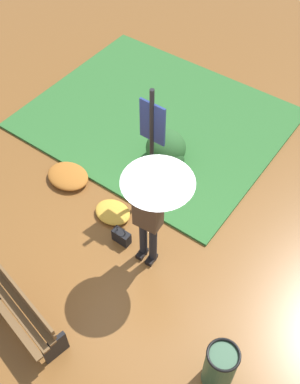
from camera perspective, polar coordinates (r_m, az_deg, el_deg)
The scene contains 10 objects.
ground_plane at distance 7.21m, azimuth -0.60°, elevation -9.25°, with size 18.00×18.00×0.00m, color brown.
grass_verge at distance 9.39m, azimuth 0.74°, elevation 9.03°, with size 4.80×4.00×0.05m.
person_with_umbrella at distance 6.03m, azimuth 0.41°, elevation -0.34°, with size 0.96×0.96×2.04m.
info_sign_post at distance 6.95m, azimuth 0.27°, elevation 6.96°, with size 0.44×0.07×2.30m.
handbag at distance 7.37m, azimuth -3.53°, elevation -5.49°, with size 0.30×0.15×0.37m.
park_bench at distance 6.65m, azimuth -15.67°, elevation -14.10°, with size 1.41×0.65×0.75m.
trash_bin at distance 6.19m, azimuth 8.59°, elevation -20.48°, with size 0.42×0.42×0.83m.
shrub_cluster at distance 8.34m, azimuth 2.12°, elevation 5.14°, with size 0.80×0.72×0.65m.
leaf_pile_near_person at distance 8.34m, azimuth -10.07°, elevation 1.94°, with size 0.78×0.63×0.17m.
leaf_pile_by_bench at distance 7.74m, azimuth -4.61°, elevation -2.50°, with size 0.62×0.50×0.14m.
Camera 1 is at (2.21, -2.92, 6.21)m, focal length 43.31 mm.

